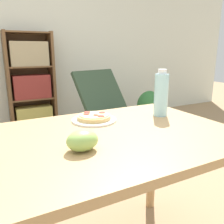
% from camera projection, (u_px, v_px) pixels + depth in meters
% --- Properties ---
extents(wall_back, '(8.00, 0.05, 2.60)m').
position_uv_depth(wall_back, '(19.00, 37.00, 3.25)').
color(wall_back, silver).
rests_on(wall_back, ground_plane).
extents(dining_table, '(1.17, 0.80, 0.76)m').
position_uv_depth(dining_table, '(108.00, 157.00, 1.07)').
color(dining_table, tan).
rests_on(dining_table, ground_plane).
extents(pizza_on_plate, '(0.23, 0.23, 0.04)m').
position_uv_depth(pizza_on_plate, '(94.00, 118.00, 1.24)').
color(pizza_on_plate, white).
rests_on(pizza_on_plate, dining_table).
extents(grape_bunch, '(0.12, 0.09, 0.08)m').
position_uv_depth(grape_bunch, '(82.00, 140.00, 0.87)').
color(grape_bunch, '#93BC5B').
rests_on(grape_bunch, dining_table).
extents(drink_bottle, '(0.08, 0.08, 0.26)m').
position_uv_depth(drink_bottle, '(161.00, 94.00, 1.32)').
color(drink_bottle, '#A3DBEA').
rests_on(drink_bottle, dining_table).
extents(lounge_chair_far, '(0.74, 0.88, 0.88)m').
position_uv_depth(lounge_chair_far, '(110.00, 120.00, 2.91)').
color(lounge_chair_far, slate).
rests_on(lounge_chair_far, ground_plane).
extents(bookshelf, '(0.62, 0.30, 1.37)m').
position_uv_depth(bookshelf, '(31.00, 85.00, 3.30)').
color(bookshelf, brown).
rests_on(bookshelf, ground_plane).
extents(potted_plant_floor, '(0.38, 0.33, 0.54)m').
position_uv_depth(potted_plant_floor, '(149.00, 107.00, 3.57)').
color(potted_plant_floor, '#8E5B42').
rests_on(potted_plant_floor, ground_plane).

